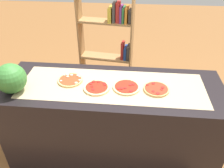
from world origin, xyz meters
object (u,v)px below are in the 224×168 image
at_px(pizza_pepperoni_1, 97,88).
at_px(pizza_pepperoni_2, 126,87).
at_px(watermelon, 11,78).
at_px(pizza_mushroom_0, 70,80).
at_px(pizza_pepperoni_3, 156,89).
at_px(bookshelf, 112,42).

bearing_deg(pizza_pepperoni_1, pizza_pepperoni_2, 7.13).
xyz_separation_m(pizza_pepperoni_1, watermelon, (-0.74, -0.10, 0.12)).
distance_m(pizza_mushroom_0, pizza_pepperoni_3, 0.82).
xyz_separation_m(pizza_pepperoni_2, pizza_pepperoni_3, (0.27, -0.01, 0.00)).
relative_size(pizza_pepperoni_3, watermelon, 0.87).
height_order(pizza_mushroom_0, pizza_pepperoni_1, pizza_mushroom_0).
distance_m(pizza_mushroom_0, pizza_pepperoni_2, 0.55).
relative_size(pizza_mushroom_0, pizza_pepperoni_3, 1.02).
height_order(pizza_pepperoni_2, watermelon, watermelon).
bearing_deg(watermelon, bookshelf, 60.89).
relative_size(watermelon, bookshelf, 0.17).
distance_m(pizza_pepperoni_2, watermelon, 1.03).
height_order(pizza_mushroom_0, bookshelf, bookshelf).
xyz_separation_m(watermelon, bookshelf, (0.76, 1.37, -0.24)).
relative_size(pizza_pepperoni_2, watermelon, 0.93).
height_order(pizza_mushroom_0, watermelon, watermelon).
distance_m(pizza_pepperoni_2, bookshelf, 1.27).
distance_m(pizza_pepperoni_1, bookshelf, 1.27).
relative_size(pizza_pepperoni_1, watermelon, 0.90).
bearing_deg(watermelon, pizza_pepperoni_2, 7.74).
relative_size(pizza_mushroom_0, pizza_pepperoni_1, 0.98).
relative_size(pizza_pepperoni_2, pizza_pepperoni_3, 1.08).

